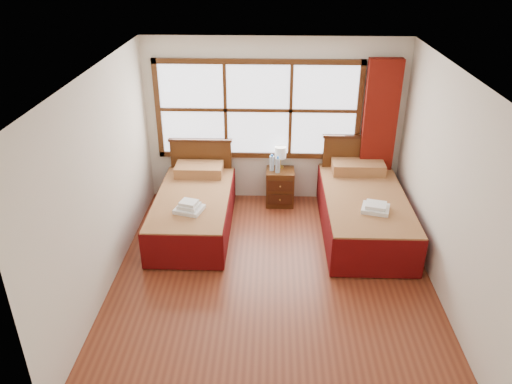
{
  "coord_description": "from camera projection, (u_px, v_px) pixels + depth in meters",
  "views": [
    {
      "loc": [
        -0.03,
        -5.17,
        3.84
      ],
      "look_at": [
        -0.23,
        0.7,
        0.86
      ],
      "focal_mm": 35.0,
      "sensor_mm": 36.0,
      "label": 1
    }
  ],
  "objects": [
    {
      "name": "window",
      "position": [
        258.0,
        110.0,
        7.64
      ],
      "size": [
        3.16,
        0.06,
        1.56
      ],
      "color": "white",
      "rests_on": "wall_back"
    },
    {
      "name": "bed_right",
      "position": [
        363.0,
        210.0,
        7.21
      ],
      "size": [
        1.16,
        2.26,
        1.13
      ],
      "color": "#38190B",
      "rests_on": "floor"
    },
    {
      "name": "ceiling",
      "position": [
        276.0,
        73.0,
        5.16
      ],
      "size": [
        4.5,
        4.5,
        0.0
      ],
      "primitive_type": "plane",
      "rotation": [
        3.14,
        0.0,
        0.0
      ],
      "color": "white",
      "rests_on": "wall_back"
    },
    {
      "name": "lamp",
      "position": [
        280.0,
        153.0,
        7.84
      ],
      "size": [
        0.18,
        0.18,
        0.35
      ],
      "color": "gold",
      "rests_on": "nightstand"
    },
    {
      "name": "towels_left",
      "position": [
        189.0,
        207.0,
        6.72
      ],
      "size": [
        0.43,
        0.4,
        0.15
      ],
      "rotation": [
        0.0,
        0.0,
        -0.29
      ],
      "color": "white",
      "rests_on": "bed_left"
    },
    {
      "name": "curtain",
      "position": [
        378.0,
        134.0,
        7.64
      ],
      "size": [
        0.5,
        0.16,
        2.3
      ],
      "primitive_type": "cube",
      "color": "maroon",
      "rests_on": "wall_back"
    },
    {
      "name": "wall_right",
      "position": [
        449.0,
        188.0,
        5.69
      ],
      "size": [
        0.0,
        4.5,
        4.5
      ],
      "primitive_type": "plane",
      "rotation": [
        1.57,
        0.0,
        -1.57
      ],
      "color": "silver",
      "rests_on": "floor"
    },
    {
      "name": "bottle_near",
      "position": [
        272.0,
        163.0,
        7.79
      ],
      "size": [
        0.07,
        0.07,
        0.27
      ],
      "color": "#A9C6DA",
      "rests_on": "nightstand"
    },
    {
      "name": "floor",
      "position": [
        272.0,
        277.0,
        6.34
      ],
      "size": [
        4.5,
        4.5,
        0.0
      ],
      "primitive_type": "plane",
      "color": "brown",
      "rests_on": "ground"
    },
    {
      "name": "bed_left",
      "position": [
        194.0,
        209.0,
        7.3
      ],
      "size": [
        1.07,
        2.09,
        1.04
      ],
      "color": "#38190B",
      "rests_on": "floor"
    },
    {
      "name": "nightstand",
      "position": [
        280.0,
        187.0,
        7.98
      ],
      "size": [
        0.44,
        0.44,
        0.59
      ],
      "color": "#48260F",
      "rests_on": "floor"
    },
    {
      "name": "bottle_far",
      "position": [
        278.0,
        165.0,
        7.73
      ],
      "size": [
        0.07,
        0.07,
        0.27
      ],
      "color": "#A9C6DA",
      "rests_on": "nightstand"
    },
    {
      "name": "wall_left",
      "position": [
        102.0,
        183.0,
        5.81
      ],
      "size": [
        0.0,
        4.5,
        4.5
      ],
      "primitive_type": "plane",
      "rotation": [
        1.57,
        0.0,
        1.57
      ],
      "color": "silver",
      "rests_on": "floor"
    },
    {
      "name": "wall_back",
      "position": [
        274.0,
        122.0,
        7.76
      ],
      "size": [
        4.0,
        0.0,
        4.0
      ],
      "primitive_type": "plane",
      "rotation": [
        1.57,
        0.0,
        0.0
      ],
      "color": "silver",
      "rests_on": "floor"
    },
    {
      "name": "towels_right",
      "position": [
        376.0,
        208.0,
        6.63
      ],
      "size": [
        0.42,
        0.39,
        0.11
      ],
      "rotation": [
        0.0,
        0.0,
        -0.27
      ],
      "color": "white",
      "rests_on": "bed_right"
    }
  ]
}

